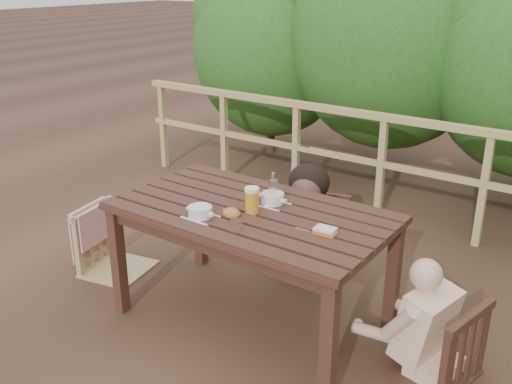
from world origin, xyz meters
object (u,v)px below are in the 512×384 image
Objects in this scene: table at (252,267)px; diner_right at (445,288)px; chair_far at (313,206)px; butter_tub at (325,232)px; soup_far at (273,199)px; bread_roll at (231,213)px; bottle at (273,190)px; tumbler at (236,227)px; woman at (315,184)px; beer_glass at (252,201)px; soup_near at (200,213)px; chair_left at (113,214)px; chair_right at (438,303)px.

table is 1.50× the size of diner_right.
chair_far is 8.51× the size of butter_tub.
table is 6.98× the size of soup_far.
soup_far is 2.07× the size of bread_roll.
tumbler is (0.06, -0.46, -0.07)m from bottle.
woman is at bearing 98.58° from tumbler.
beer_glass is at bearing -96.82° from soup_far.
diner_right is 1.16m from bottle.
beer_glass is at bearing -99.18° from chair_far.
soup_far is 0.53m from butter_tub.
bottle is at bearing -41.31° from soup_far.
diner_right reaches higher than soup_far.
butter_tub is (0.72, 0.22, -0.01)m from soup_near.
beer_glass is (-0.02, -0.19, 0.05)m from soup_far.
soup_near is at bearing 120.09° from diner_right.
beer_glass is 0.19m from bottle.
chair_far reaches higher than chair_left.
bread_roll is (-0.03, -0.17, 0.43)m from table.
chair_left is at bearing 167.97° from soup_near.
table is 1.21m from diner_right.
soup_near is at bearing -120.26° from bottle.
soup_near is at bearing -59.53° from chair_right.
chair_right reaches higher than soup_far.
chair_right is at bearing 10.25° from beer_glass.
chair_left is at bearing 168.86° from tumbler.
diner_right is 0.72m from butter_tub.
tumbler is (-1.06, -0.48, 0.26)m from diner_right.
soup_far is 0.20m from beer_glass.
chair_far is 1.25m from tumbler.
woman is 0.96m from beer_glass.
beer_glass is 2.07× the size of tumbler.
woman is (-1.21, 0.74, 0.21)m from chair_right.
table is at bearing 78.83° from woman.
soup_far is at bearing -95.92° from chair_far.
chair_left is 1.34m from beer_glass.
soup_far is 1.10× the size of bottle.
table is 0.69m from butter_tub.
butter_tub is (0.61, -0.93, 0.31)m from chair_far.
diner_right reaches higher than chair_far.
chair_left is at bearing 107.20° from diner_right.
tumbler is (0.15, -0.15, 0.01)m from bread_roll.
chair_left is at bearing 175.62° from butter_tub.
butter_tub is (-0.63, -0.22, 0.25)m from diner_right.
chair_left is at bearing -72.74° from chair_right.
tumbler is at bearing -52.79° from chair_right.
diner_right is at bearing 102.19° from chair_right.
soup_far is at bearing 83.18° from beer_glass.
soup_far is at bearing 98.04° from tumbler.
bread_roll is at bearing -173.15° from butter_tub.
bottle reaches higher than chair_right.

